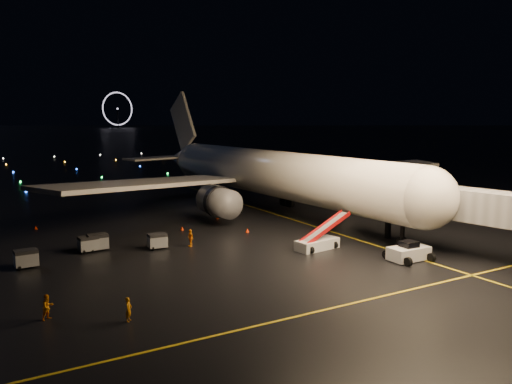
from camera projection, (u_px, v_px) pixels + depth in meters
ground at (16, 141)px, 302.83m from camera, size 2000.00×2000.00×0.00m
lane_centre at (303, 223)px, 63.91m from camera, size 0.25×80.00×0.02m
lane_cross at (309, 314)px, 34.09m from camera, size 60.00×0.25×0.02m
airliner at (256, 147)px, 73.56m from camera, size 67.47×64.44×18.21m
pushback_tug at (409, 251)px, 46.82m from camera, size 3.93×2.11×1.85m
belt_loader at (317, 233)px, 50.69m from camera, size 7.11×2.81×3.36m
crew_a at (129, 309)px, 32.71m from camera, size 0.68×0.71×1.64m
crew_b at (48, 307)px, 33.01m from camera, size 1.06×1.00×1.73m
crew_c at (190, 238)px, 51.93m from camera, size 0.55×1.11×1.82m
safety_cone_0 at (247, 230)px, 58.49m from camera, size 0.51×0.51×0.50m
safety_cone_1 at (217, 217)px, 66.36m from camera, size 0.45×0.45×0.51m
safety_cone_2 at (182, 228)px, 59.64m from camera, size 0.45×0.45×0.45m
safety_cone_3 at (36, 227)px, 60.03m from camera, size 0.56×0.56×0.48m
ferris_wheel at (118, 110)px, 743.26m from camera, size 49.33×16.80×52.00m
taxiway_lights at (75, 167)px, 136.16m from camera, size 164.00×92.00×0.36m
baggage_cart_0 at (157, 241)px, 51.07m from camera, size 1.91×1.38×1.57m
baggage_cart_1 at (88, 244)px, 49.84m from camera, size 1.99×1.50×1.58m
baggage_cart_2 at (98, 242)px, 50.44m from camera, size 1.96×1.37×1.66m
baggage_cart_3 at (26, 259)px, 44.50m from camera, size 2.02×1.50×1.63m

